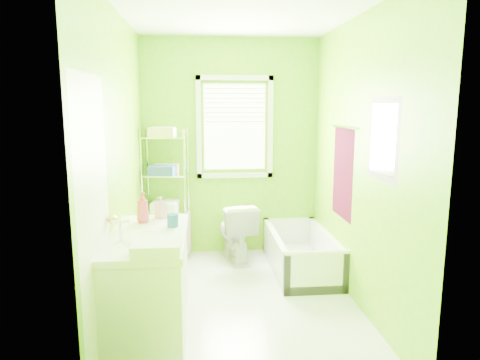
{
  "coord_description": "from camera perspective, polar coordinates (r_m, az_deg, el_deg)",
  "views": [
    {
      "loc": [
        -0.36,
        -3.71,
        1.8
      ],
      "look_at": [
        0.01,
        0.25,
        1.11
      ],
      "focal_mm": 32.0,
      "sensor_mm": 36.0,
      "label": 1
    }
  ],
  "objects": [
    {
      "name": "ground",
      "position": [
        4.14,
        0.26,
        -15.97
      ],
      "size": [
        2.9,
        2.9,
        0.0
      ],
      "primitive_type": "plane",
      "color": "silver",
      "rests_on": "ground"
    },
    {
      "name": "room_envelope",
      "position": [
        3.74,
        0.27,
        5.91
      ],
      "size": [
        2.14,
        2.94,
        2.62
      ],
      "color": "#67AC08",
      "rests_on": "ground"
    },
    {
      "name": "window",
      "position": [
        5.15,
        -0.7,
        7.74
      ],
      "size": [
        0.92,
        0.05,
        1.22
      ],
      "color": "white",
      "rests_on": "ground"
    },
    {
      "name": "door",
      "position": [
        2.91,
        -18.66,
        -6.7
      ],
      "size": [
        0.09,
        0.8,
        2.0
      ],
      "color": "white",
      "rests_on": "ground"
    },
    {
      "name": "right_wall_decor",
      "position": [
        3.97,
        15.34,
        2.52
      ],
      "size": [
        0.04,
        1.48,
        1.17
      ],
      "color": "#49081D",
      "rests_on": "ground"
    },
    {
      "name": "bathtub",
      "position": [
        4.87,
        8.13,
        -10.23
      ],
      "size": [
        0.64,
        1.37,
        0.44
      ],
      "color": "white",
      "rests_on": "ground"
    },
    {
      "name": "toilet",
      "position": [
        5.06,
        -0.62,
        -6.82
      ],
      "size": [
        0.51,
        0.75,
        0.7
      ],
      "primitive_type": "imported",
      "rotation": [
        0.0,
        0.0,
        3.32
      ],
      "color": "white",
      "rests_on": "ground"
    },
    {
      "name": "vanity",
      "position": [
        3.44,
        -12.04,
        -13.43
      ],
      "size": [
        0.58,
        1.14,
        1.11
      ],
      "color": "white",
      "rests_on": "ground"
    },
    {
      "name": "wire_shelf_unit",
      "position": [
        5.08,
        -9.81,
        0.05
      ],
      "size": [
        0.55,
        0.45,
        1.56
      ],
      "color": "silver",
      "rests_on": "ground"
    }
  ]
}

